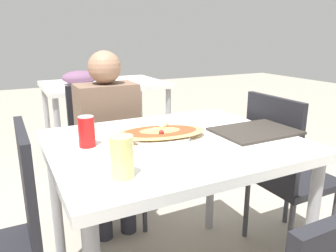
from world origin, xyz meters
TOP-DOWN VIEW (x-y plane):
  - dining_table at (0.00, 0.00)m, footprint 1.03×0.85m
  - chair_far_seated at (-0.10, 0.76)m, footprint 0.40×0.40m
  - chair_side_left at (-0.70, -0.02)m, footprint 0.40×0.40m
  - chair_side_right at (0.70, 0.02)m, footprint 0.40×0.40m
  - person_seated at (-0.10, 0.64)m, footprint 0.35×0.25m
  - pizza_main at (-0.04, 0.06)m, footprint 0.44×0.29m
  - soda_can at (-0.35, 0.08)m, footprint 0.07×0.07m
  - drink_glass at (-0.32, -0.26)m, footprint 0.07×0.07m
  - serving_tray at (0.39, -0.07)m, footprint 0.37×0.27m
  - background_table at (0.19, 1.83)m, footprint 1.10×0.80m

SIDE VIEW (x-z plane):
  - chair_far_seated at x=-0.10m, z-range 0.05..0.95m
  - chair_side_left at x=-0.70m, z-range 0.05..0.95m
  - chair_side_right at x=0.70m, z-range 0.05..0.95m
  - person_seated at x=-0.10m, z-range 0.09..1.22m
  - dining_table at x=0.00m, z-range 0.30..1.08m
  - background_table at x=0.19m, z-range 0.27..1.16m
  - serving_tray at x=0.39m, z-range 0.77..0.79m
  - pizza_main at x=-0.04m, z-range 0.77..0.82m
  - soda_can at x=-0.35m, z-range 0.77..0.90m
  - drink_glass at x=-0.32m, z-range 0.77..0.91m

